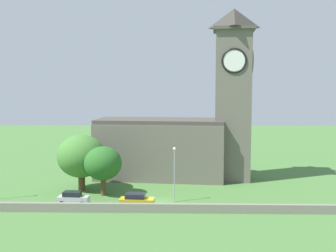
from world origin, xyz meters
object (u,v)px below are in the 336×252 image
(streetlamp_west_mid, at_px, (174,166))
(tree_riverside_east, at_px, (81,156))
(car_silver, at_px, (73,198))
(car_yellow, at_px, (137,200))
(tree_churchyard, at_px, (103,163))
(church, at_px, (183,131))

(streetlamp_west_mid, bearing_deg, tree_riverside_east, 156.40)
(car_silver, height_order, car_yellow, car_yellow)
(tree_riverside_east, bearing_deg, car_yellow, -43.31)
(tree_riverside_east, xyz_separation_m, tree_churchyard, (3.98, -3.02, -0.57))
(church, relative_size, tree_churchyard, 3.97)
(car_silver, xyz_separation_m, tree_churchyard, (3.32, 5.04, 3.95))
(streetlamp_west_mid, relative_size, tree_riverside_east, 0.89)
(car_yellow, xyz_separation_m, streetlamp_west_mid, (5.15, 2.61, 4.22))
(streetlamp_west_mid, xyz_separation_m, tree_churchyard, (-10.79, 3.44, -0.30))
(car_yellow, bearing_deg, car_silver, 173.59)
(car_yellow, distance_m, tree_churchyard, 9.15)
(tree_riverside_east, bearing_deg, car_silver, -85.33)
(streetlamp_west_mid, bearing_deg, car_silver, -173.50)
(church, distance_m, car_silver, 24.51)
(church, xyz_separation_m, streetlamp_west_mid, (-1.40, -15.84, -3.23))
(church, height_order, tree_riverside_east, church)
(church, relative_size, car_yellow, 6.17)
(car_silver, bearing_deg, tree_riverside_east, 94.67)
(church, height_order, tree_churchyard, church)
(streetlamp_west_mid, distance_m, tree_riverside_east, 16.12)
(tree_riverside_east, height_order, tree_churchyard, tree_riverside_east)
(car_silver, bearing_deg, car_yellow, -6.41)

